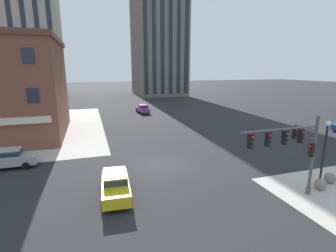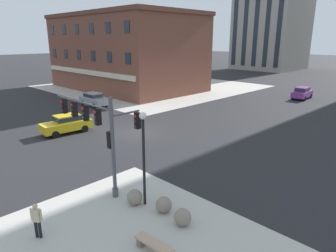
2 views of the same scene
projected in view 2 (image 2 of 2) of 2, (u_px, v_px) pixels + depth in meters
The scene contains 13 objects.
ground_plane at pixel (136, 133), 27.61m from camera, with size 320.00×320.00×0.00m, color #262628.
sidewalk_far_corner at pixel (152, 86), 54.77m from camera, with size 32.00×32.00×0.02m, color #B7B2A8.
traffic_signal_main at pixel (99, 127), 16.57m from camera, with size 5.96×2.09×5.51m.
bollard_sphere_curb_a at pixel (135, 197), 15.54m from camera, with size 0.82×0.82×0.82m, color gray.
bollard_sphere_curb_b at pixel (164, 205), 14.84m from camera, with size 0.82×0.82×0.82m, color gray.
bollard_sphere_curb_c at pixel (183, 217), 13.80m from camera, with size 0.82×0.82×0.82m, color gray.
bench_near_signal at pixel (154, 246), 12.00m from camera, with size 1.83×0.61×0.49m.
pedestrian_at_curb at pixel (37, 219), 12.78m from camera, with size 0.47×0.36×1.63m.
street_lamp_corner_near at pixel (144, 148), 14.80m from camera, with size 0.36×0.36×4.93m.
car_main_southbound_near at pixel (67, 123), 27.30m from camera, with size 2.12×4.51×1.68m.
car_main_southbound_far at pixel (302, 92), 42.94m from camera, with size 2.13×4.52×1.68m.
car_cross_eastbound at pixel (94, 99), 38.34m from camera, with size 4.41×1.91×1.68m.
storefront_block_near_corner at pixel (125, 52), 51.16m from camera, with size 25.79×15.57×12.29m.
Camera 2 is at (20.68, -16.58, 8.29)m, focal length 32.12 mm.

